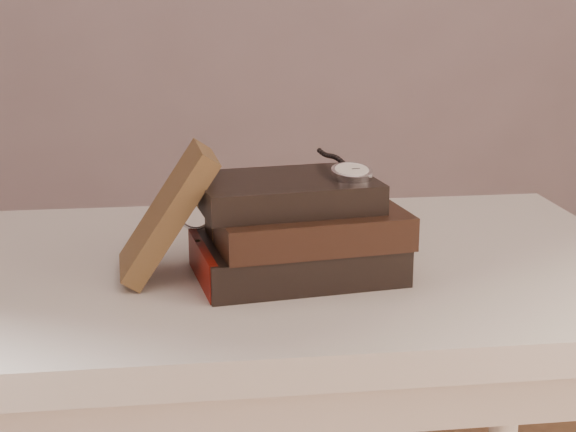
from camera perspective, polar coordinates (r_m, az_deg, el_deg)
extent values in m
cube|color=beige|center=(1.12, -1.67, -3.93)|extent=(1.00, 0.60, 0.04)
cube|color=white|center=(1.14, -1.65, -6.77)|extent=(0.88, 0.49, 0.08)
cylinder|color=white|center=(1.60, 14.12, -12.88)|extent=(0.05, 0.05, 0.71)
cube|color=black|center=(1.06, 0.54, -2.73)|extent=(0.26, 0.20, 0.04)
cube|color=beige|center=(1.06, 0.69, -2.71)|extent=(0.25, 0.18, 0.04)
cube|color=gold|center=(1.06, -5.95, -2.83)|extent=(0.01, 0.01, 0.05)
cube|color=maroon|center=(1.03, -5.67, -3.24)|extent=(0.03, 0.15, 0.05)
cube|color=black|center=(1.04, 1.30, -0.58)|extent=(0.24, 0.18, 0.04)
cube|color=beige|center=(1.04, 1.46, -0.57)|extent=(0.24, 0.17, 0.03)
cube|color=gold|center=(1.04, -4.87, -0.68)|extent=(0.01, 0.01, 0.04)
cube|color=black|center=(1.04, -0.13, 1.58)|extent=(0.23, 0.17, 0.03)
cube|color=beige|center=(1.04, 0.03, 1.59)|extent=(0.22, 0.16, 0.03)
cube|color=gold|center=(1.04, -5.87, 1.49)|extent=(0.01, 0.01, 0.04)
cube|color=#47311B|center=(1.04, -7.98, 0.21)|extent=(0.13, 0.12, 0.16)
cylinder|color=silver|center=(1.03, 4.25, 2.83)|extent=(0.06, 0.06, 0.02)
cylinder|color=white|center=(1.03, 4.25, 3.07)|extent=(0.05, 0.05, 0.01)
torus|color=silver|center=(1.03, 4.25, 3.05)|extent=(0.05, 0.05, 0.01)
cylinder|color=silver|center=(1.06, 3.73, 3.16)|extent=(0.01, 0.01, 0.01)
cube|color=black|center=(1.04, 4.14, 3.20)|extent=(0.00, 0.01, 0.00)
cube|color=black|center=(1.04, 4.51, 3.14)|extent=(0.01, 0.00, 0.00)
sphere|color=black|center=(1.07, 3.65, 3.54)|extent=(0.01, 0.01, 0.01)
sphere|color=black|center=(1.08, 3.48, 3.69)|extent=(0.01, 0.01, 0.01)
sphere|color=black|center=(1.08, 3.32, 3.81)|extent=(0.01, 0.01, 0.01)
sphere|color=black|center=(1.09, 3.16, 3.91)|extent=(0.01, 0.01, 0.01)
sphere|color=black|center=(1.10, 3.00, 3.96)|extent=(0.01, 0.01, 0.01)
sphere|color=black|center=(1.11, 2.85, 3.99)|extent=(0.01, 0.01, 0.01)
sphere|color=black|center=(1.12, 2.69, 4.02)|extent=(0.01, 0.01, 0.01)
sphere|color=black|center=(1.12, 2.54, 4.06)|extent=(0.01, 0.01, 0.01)
sphere|color=black|center=(1.13, 2.39, 4.13)|extent=(0.01, 0.01, 0.01)
sphere|color=black|center=(1.14, 2.24, 4.23)|extent=(0.01, 0.01, 0.01)
sphere|color=black|center=(1.15, 2.10, 4.36)|extent=(0.01, 0.01, 0.01)
torus|color=silver|center=(1.09, -6.15, 0.32)|extent=(0.05, 0.02, 0.05)
torus|color=silver|center=(1.10, -3.48, 0.51)|extent=(0.05, 0.02, 0.05)
cylinder|color=silver|center=(1.09, -4.81, 0.57)|extent=(0.01, 0.01, 0.00)
cylinder|color=silver|center=(1.14, -7.67, 0.64)|extent=(0.02, 0.11, 0.03)
cylinder|color=silver|center=(1.16, -2.97, 0.96)|extent=(0.02, 0.11, 0.03)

